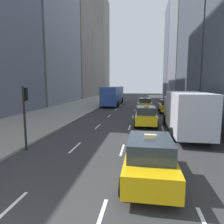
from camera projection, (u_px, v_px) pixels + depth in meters
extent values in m
cube|color=gray|center=(74.00, 108.00, 31.39)|extent=(8.00, 66.00, 0.15)
cube|color=white|center=(7.00, 210.00, 5.89)|extent=(0.12, 2.00, 0.01)
cube|color=white|center=(75.00, 147.00, 11.76)|extent=(0.12, 2.00, 0.01)
cube|color=white|center=(98.00, 126.00, 17.64)|extent=(0.12, 2.00, 0.01)
cube|color=white|center=(109.00, 116.00, 23.51)|extent=(0.12, 2.00, 0.01)
cube|color=white|center=(116.00, 110.00, 29.38)|extent=(0.12, 2.00, 0.01)
cube|color=white|center=(120.00, 105.00, 35.25)|extent=(0.12, 2.00, 0.01)
cube|color=white|center=(124.00, 102.00, 41.13)|extent=(0.12, 2.00, 0.01)
cube|color=white|center=(126.00, 100.00, 47.00)|extent=(0.12, 2.00, 0.01)
cube|color=white|center=(128.00, 98.00, 52.87)|extent=(0.12, 2.00, 0.01)
cube|color=white|center=(100.00, 220.00, 5.47)|extent=(0.12, 2.00, 0.01)
cube|color=white|center=(122.00, 150.00, 11.34)|extent=(0.12, 2.00, 0.01)
cube|color=white|center=(129.00, 127.00, 17.21)|extent=(0.12, 2.00, 0.01)
cube|color=white|center=(133.00, 116.00, 23.08)|extent=(0.12, 2.00, 0.01)
cube|color=white|center=(135.00, 110.00, 28.96)|extent=(0.12, 2.00, 0.01)
cube|color=white|center=(136.00, 106.00, 34.83)|extent=(0.12, 2.00, 0.01)
cube|color=white|center=(137.00, 103.00, 40.70)|extent=(0.12, 2.00, 0.01)
cube|color=white|center=(138.00, 100.00, 46.57)|extent=(0.12, 2.00, 0.01)
cube|color=white|center=(139.00, 98.00, 52.45)|extent=(0.12, 2.00, 0.01)
cube|color=white|center=(173.00, 152.00, 10.91)|extent=(0.12, 2.00, 0.01)
cube|color=white|center=(163.00, 129.00, 16.79)|extent=(0.12, 2.00, 0.01)
cube|color=white|center=(158.00, 117.00, 22.66)|extent=(0.12, 2.00, 0.01)
cube|color=white|center=(155.00, 110.00, 28.53)|extent=(0.12, 2.00, 0.01)
cube|color=white|center=(153.00, 106.00, 34.40)|extent=(0.12, 2.00, 0.01)
cube|color=white|center=(151.00, 103.00, 40.28)|extent=(0.12, 2.00, 0.01)
cube|color=white|center=(150.00, 100.00, 46.15)|extent=(0.12, 2.00, 0.01)
cube|color=white|center=(149.00, 99.00, 52.02)|extent=(0.12, 2.00, 0.01)
cube|color=gray|center=(52.00, 30.00, 38.41)|extent=(6.00, 17.46, 28.33)
cube|color=slate|center=(77.00, 46.00, 52.89)|extent=(6.00, 10.62, 27.83)
cube|color=slate|center=(90.00, 66.00, 66.84)|extent=(6.00, 16.19, 19.51)
cube|color=slate|center=(100.00, 47.00, 80.15)|extent=(6.00, 12.96, 37.08)
cube|color=#4C515B|center=(212.00, 37.00, 24.69)|extent=(6.00, 14.32, 19.07)
cube|color=gray|center=(189.00, 34.00, 37.36)|extent=(6.00, 11.31, 26.13)
cube|color=slate|center=(178.00, 52.00, 48.50)|extent=(6.00, 10.26, 22.79)
cube|color=yellow|center=(145.00, 105.00, 29.19)|extent=(1.80, 4.40, 0.76)
cube|color=#28333D|center=(145.00, 100.00, 28.84)|extent=(1.58, 2.29, 0.64)
cube|color=#F2E599|center=(145.00, 98.00, 28.78)|extent=(0.44, 0.20, 0.14)
cylinder|color=black|center=(139.00, 106.00, 30.71)|extent=(0.22, 0.66, 0.66)
cylinder|color=black|center=(151.00, 107.00, 30.44)|extent=(0.22, 0.66, 0.66)
cylinder|color=black|center=(138.00, 108.00, 28.04)|extent=(0.22, 0.66, 0.66)
cylinder|color=black|center=(151.00, 109.00, 27.77)|extent=(0.22, 0.66, 0.66)
cube|color=yellow|center=(149.00, 162.00, 7.75)|extent=(1.80, 4.40, 0.76)
cube|color=#28333D|center=(150.00, 147.00, 7.39)|extent=(1.58, 2.29, 0.64)
cube|color=#F2E599|center=(150.00, 136.00, 7.34)|extent=(0.44, 0.20, 0.14)
cylinder|color=black|center=(129.00, 157.00, 9.27)|extent=(0.22, 0.66, 0.66)
cylinder|color=black|center=(168.00, 160.00, 9.00)|extent=(0.22, 0.66, 0.66)
cylinder|color=black|center=(123.00, 187.00, 6.60)|extent=(0.22, 0.66, 0.66)
cylinder|color=black|center=(179.00, 191.00, 6.33)|extent=(0.22, 0.66, 0.66)
cube|color=yellow|center=(146.00, 118.00, 18.09)|extent=(1.80, 4.40, 0.76)
cube|color=#28333D|center=(146.00, 110.00, 17.73)|extent=(1.58, 2.29, 0.64)
cube|color=#F2E599|center=(146.00, 106.00, 17.68)|extent=(0.44, 0.20, 0.14)
cylinder|color=black|center=(136.00, 119.00, 19.61)|extent=(0.22, 0.66, 0.66)
cylinder|color=black|center=(155.00, 119.00, 19.34)|extent=(0.22, 0.66, 0.66)
cylinder|color=black|center=(135.00, 124.00, 16.94)|extent=(0.22, 0.66, 0.66)
cylinder|color=black|center=(157.00, 125.00, 16.67)|extent=(0.22, 0.66, 0.66)
cube|color=yellow|center=(167.00, 107.00, 26.17)|extent=(1.80, 4.40, 0.76)
cube|color=#28333D|center=(167.00, 102.00, 25.81)|extent=(1.58, 2.29, 0.64)
cube|color=#F2E599|center=(167.00, 99.00, 25.76)|extent=(0.44, 0.20, 0.14)
cylinder|color=black|center=(159.00, 109.00, 27.69)|extent=(0.22, 0.66, 0.66)
cylinder|color=black|center=(172.00, 109.00, 27.42)|extent=(0.22, 0.66, 0.66)
cylinder|color=black|center=(160.00, 111.00, 25.02)|extent=(0.22, 0.66, 0.66)
cylinder|color=black|center=(175.00, 112.00, 24.75)|extent=(0.22, 0.66, 0.66)
cube|color=#2D519E|center=(113.00, 95.00, 35.78)|extent=(2.50, 11.60, 2.90)
cube|color=#28333D|center=(117.00, 92.00, 41.36)|extent=(2.30, 0.12, 1.40)
cube|color=#28333D|center=(107.00, 93.00, 35.91)|extent=(0.08, 9.86, 1.10)
cube|color=yellow|center=(117.00, 88.00, 41.23)|extent=(1.50, 0.10, 0.36)
cylinder|color=black|center=(110.00, 101.00, 39.67)|extent=(0.30, 1.00, 1.00)
cylinder|color=black|center=(122.00, 101.00, 39.29)|extent=(0.30, 1.00, 1.00)
cylinder|color=black|center=(103.00, 104.00, 33.02)|extent=(0.30, 1.00, 1.00)
cylinder|color=black|center=(118.00, 104.00, 32.64)|extent=(0.30, 1.00, 1.00)
cube|color=silver|center=(177.00, 109.00, 18.06)|extent=(2.10, 2.40, 2.10)
cube|color=#28333D|center=(175.00, 104.00, 19.14)|extent=(1.90, 0.10, 0.90)
cube|color=silver|center=(188.00, 112.00, 13.91)|extent=(2.30, 6.00, 2.70)
cylinder|color=black|center=(165.00, 120.00, 18.36)|extent=(0.28, 0.90, 0.90)
cylinder|color=black|center=(189.00, 121.00, 18.04)|extent=(0.28, 0.90, 0.90)
cylinder|color=black|center=(172.00, 134.00, 13.09)|extent=(0.28, 0.90, 0.90)
cylinder|color=black|center=(209.00, 136.00, 12.74)|extent=(0.28, 0.90, 0.90)
cylinder|color=black|center=(25.00, 119.00, 11.03)|extent=(0.12, 0.12, 3.60)
cube|color=black|center=(25.00, 94.00, 11.02)|extent=(0.24, 0.20, 0.72)
sphere|color=red|center=(26.00, 90.00, 11.09)|extent=(0.14, 0.14, 0.14)
sphere|color=#4C3F14|center=(26.00, 94.00, 11.12)|extent=(0.14, 0.14, 0.14)
sphere|color=#198C2D|center=(26.00, 98.00, 11.16)|extent=(0.14, 0.14, 0.14)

